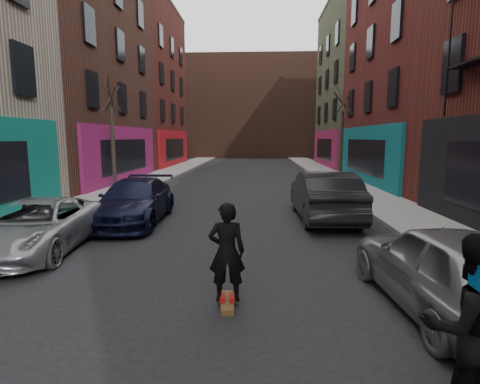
# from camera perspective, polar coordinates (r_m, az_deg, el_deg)

# --- Properties ---
(sidewalk_left) EXTENTS (2.50, 84.00, 0.13)m
(sidewalk_left) POSITION_cam_1_polar(r_m,az_deg,el_deg) (31.13, -10.58, 3.08)
(sidewalk_left) COLOR gray
(sidewalk_left) RESTS_ON ground
(sidewalk_right) EXTENTS (2.50, 84.00, 0.13)m
(sidewalk_right) POSITION_cam_1_polar(r_m,az_deg,el_deg) (30.76, 12.75, 2.95)
(sidewalk_right) COLOR gray
(sidewalk_right) RESTS_ON ground
(building_far) EXTENTS (40.00, 10.00, 14.00)m
(building_far) POSITION_cam_1_polar(r_m,az_deg,el_deg) (56.33, 1.87, 12.55)
(building_far) COLOR #47281E
(building_far) RESTS_ON ground
(tree_left_far) EXTENTS (2.00, 2.00, 6.50)m
(tree_left_far) POSITION_cam_1_polar(r_m,az_deg,el_deg) (19.52, -18.90, 9.50)
(tree_left_far) COLOR black
(tree_left_far) RESTS_ON sidewalk_left
(tree_right_far) EXTENTS (2.00, 2.00, 6.80)m
(tree_right_far) POSITION_cam_1_polar(r_m,az_deg,el_deg) (24.74, 15.31, 9.65)
(tree_right_far) COLOR black
(tree_right_far) RESTS_ON sidewalk_right
(parked_left_far) EXTENTS (2.49, 4.77, 1.28)m
(parked_left_far) POSITION_cam_1_polar(r_m,az_deg,el_deg) (10.62, -28.51, -4.57)
(parked_left_far) COLOR #909298
(parked_left_far) RESTS_ON ground
(parked_left_end) EXTENTS (2.20, 5.01, 1.43)m
(parked_left_end) POSITION_cam_1_polar(r_m,az_deg,el_deg) (12.98, -15.79, -1.35)
(parked_left_end) COLOR black
(parked_left_end) RESTS_ON ground
(parked_right_far) EXTENTS (2.07, 4.49, 1.49)m
(parked_right_far) POSITION_cam_1_polar(r_m,az_deg,el_deg) (6.95, 29.03, -10.16)
(parked_right_far) COLOR gray
(parked_right_far) RESTS_ON ground
(parked_right_end) EXTENTS (1.90, 5.14, 1.68)m
(parked_right_end) POSITION_cam_1_polar(r_m,az_deg,el_deg) (13.25, 12.65, -0.51)
(parked_right_end) COLOR black
(parked_right_end) RESTS_ON ground
(skateboard) EXTENTS (0.30, 0.82, 0.10)m
(skateboard) POSITION_cam_1_polar(r_m,az_deg,el_deg) (6.61, -1.99, -16.49)
(skateboard) COLOR brown
(skateboard) RESTS_ON ground
(skateboarder) EXTENTS (0.65, 0.46, 1.68)m
(skateboarder) POSITION_cam_1_polar(r_m,az_deg,el_deg) (6.29, -2.03, -9.10)
(skateboarder) COLOR black
(skateboarder) RESTS_ON skateboard
(pedestrian) EXTENTS (0.96, 0.76, 1.93)m
(pedestrian) POSITION_cam_1_polar(r_m,az_deg,el_deg) (4.50, 31.55, -17.26)
(pedestrian) COLOR black
(pedestrian) RESTS_ON ground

